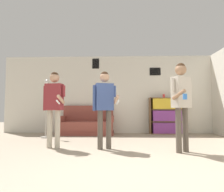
# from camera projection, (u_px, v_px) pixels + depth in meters

# --- Properties ---
(ground_plane) EXTENTS (20.00, 20.00, 0.00)m
(ground_plane) POSITION_uv_depth(u_px,v_px,m) (134.00, 178.00, 2.40)
(ground_plane) COLOR gray
(wall_back) EXTENTS (8.47, 0.08, 2.70)m
(wall_back) POSITION_uv_depth(u_px,v_px,m) (124.00, 94.00, 7.01)
(wall_back) COLOR silver
(wall_back) RESTS_ON ground_plane
(couch) EXTENTS (1.76, 0.80, 0.95)m
(couch) POSITION_uv_depth(u_px,v_px,m) (87.00, 125.00, 6.58)
(couch) COLOR brown
(couch) RESTS_ON ground_plane
(bookshelf) EXTENTS (1.19, 0.30, 1.21)m
(bookshelf) POSITION_uv_depth(u_px,v_px,m) (167.00, 116.00, 6.70)
(bookshelf) COLOR brown
(bookshelf) RESTS_ON ground_plane
(floor_lamp) EXTENTS (0.28, 0.28, 1.70)m
(floor_lamp) POSITION_uv_depth(u_px,v_px,m) (46.00, 107.00, 5.84)
(floor_lamp) COLOR #ADA89E
(floor_lamp) RESTS_ON ground_plane
(person_player_foreground_left) EXTENTS (0.50, 0.49, 1.63)m
(person_player_foreground_left) POSITION_uv_depth(u_px,v_px,m) (54.00, 101.00, 4.30)
(person_player_foreground_left) COLOR #B7AD99
(person_player_foreground_left) RESTS_ON ground_plane
(person_player_foreground_center) EXTENTS (0.56, 0.42, 1.62)m
(person_player_foreground_center) POSITION_uv_depth(u_px,v_px,m) (105.00, 101.00, 4.19)
(person_player_foreground_center) COLOR brown
(person_player_foreground_center) RESTS_ON ground_plane
(person_watcher_holding_cup) EXTENTS (0.44, 0.57, 1.73)m
(person_watcher_holding_cup) POSITION_uv_depth(u_px,v_px,m) (181.00, 96.00, 3.88)
(person_watcher_holding_cup) COLOR brown
(person_watcher_holding_cup) RESTS_ON ground_plane
(drinking_cup) EXTENTS (0.08, 0.08, 0.12)m
(drinking_cup) POSITION_uv_depth(u_px,v_px,m) (164.00, 96.00, 6.75)
(drinking_cup) COLOR red
(drinking_cup) RESTS_ON bookshelf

